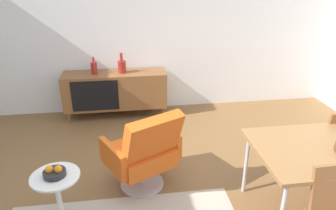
{
  "coord_description": "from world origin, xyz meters",
  "views": [
    {
      "loc": [
        -0.34,
        -2.45,
        2.23
      ],
      "look_at": [
        0.06,
        0.33,
        1.0
      ],
      "focal_mm": 33.74,
      "sensor_mm": 36.0,
      "label": 1
    }
  ],
  "objects_px": {
    "dining_chair_back_right": "(333,139)",
    "vase_sculptural_dark": "(122,66)",
    "fruit_bowl": "(54,172)",
    "side_table_round": "(58,193)",
    "lounge_chair_red": "(144,151)",
    "sideboard": "(115,90)",
    "vase_cobalt": "(94,68)"
  },
  "relations": [
    {
      "from": "dining_chair_back_right",
      "to": "vase_sculptural_dark",
      "type": "bearing_deg",
      "value": 139.55
    },
    {
      "from": "dining_chair_back_right",
      "to": "fruit_bowl",
      "type": "relative_size",
      "value": 4.28
    },
    {
      "from": "side_table_round",
      "to": "fruit_bowl",
      "type": "xyz_separation_m",
      "value": [
        -0.0,
        -0.0,
        0.23
      ]
    },
    {
      "from": "lounge_chair_red",
      "to": "sideboard",
      "type": "bearing_deg",
      "value": 99.56
    },
    {
      "from": "vase_sculptural_dark",
      "to": "fruit_bowl",
      "type": "relative_size",
      "value": 1.55
    },
    {
      "from": "vase_cobalt",
      "to": "side_table_round",
      "type": "distance_m",
      "value": 2.37
    },
    {
      "from": "vase_cobalt",
      "to": "fruit_bowl",
      "type": "height_order",
      "value": "vase_cobalt"
    },
    {
      "from": "vase_cobalt",
      "to": "lounge_chair_red",
      "type": "xyz_separation_m",
      "value": [
        0.62,
        -1.92,
        -0.35
      ]
    },
    {
      "from": "sideboard",
      "to": "dining_chair_back_right",
      "type": "xyz_separation_m",
      "value": [
        2.43,
        -1.96,
        0.03
      ]
    },
    {
      "from": "sideboard",
      "to": "dining_chair_back_right",
      "type": "bearing_deg",
      "value": -38.92
    },
    {
      "from": "sideboard",
      "to": "dining_chair_back_right",
      "type": "relative_size",
      "value": 1.87
    },
    {
      "from": "sideboard",
      "to": "vase_cobalt",
      "type": "xyz_separation_m",
      "value": [
        -0.3,
        0.0,
        0.38
      ]
    },
    {
      "from": "fruit_bowl",
      "to": "sideboard",
      "type": "bearing_deg",
      "value": 77.76
    },
    {
      "from": "vase_sculptural_dark",
      "to": "dining_chair_back_right",
      "type": "distance_m",
      "value": 3.05
    },
    {
      "from": "side_table_round",
      "to": "fruit_bowl",
      "type": "height_order",
      "value": "fruit_bowl"
    },
    {
      "from": "vase_sculptural_dark",
      "to": "lounge_chair_red",
      "type": "xyz_separation_m",
      "value": [
        0.2,
        -1.92,
        -0.36
      ]
    },
    {
      "from": "vase_cobalt",
      "to": "vase_sculptural_dark",
      "type": "bearing_deg",
      "value": 0.0
    },
    {
      "from": "vase_cobalt",
      "to": "lounge_chair_red",
      "type": "height_order",
      "value": "vase_cobalt"
    },
    {
      "from": "lounge_chair_red",
      "to": "fruit_bowl",
      "type": "distance_m",
      "value": 0.91
    },
    {
      "from": "vase_cobalt",
      "to": "dining_chair_back_right",
      "type": "xyz_separation_m",
      "value": [
        2.73,
        -1.97,
        -0.35
      ]
    },
    {
      "from": "vase_cobalt",
      "to": "side_table_round",
      "type": "height_order",
      "value": "vase_cobalt"
    },
    {
      "from": "lounge_chair_red",
      "to": "side_table_round",
      "type": "distance_m",
      "value": 0.92
    },
    {
      "from": "vase_sculptural_dark",
      "to": "dining_chair_back_right",
      "type": "height_order",
      "value": "vase_sculptural_dark"
    },
    {
      "from": "vase_sculptural_dark",
      "to": "fruit_bowl",
      "type": "bearing_deg",
      "value": -105.19
    },
    {
      "from": "sideboard",
      "to": "side_table_round",
      "type": "bearing_deg",
      "value": -102.24
    },
    {
      "from": "vase_cobalt",
      "to": "vase_sculptural_dark",
      "type": "relative_size",
      "value": 0.85
    },
    {
      "from": "vase_cobalt",
      "to": "lounge_chair_red",
      "type": "relative_size",
      "value": 0.28
    },
    {
      "from": "vase_cobalt",
      "to": "sideboard",
      "type": "bearing_deg",
      "value": -0.37
    },
    {
      "from": "sideboard",
      "to": "vase_cobalt",
      "type": "height_order",
      "value": "vase_cobalt"
    },
    {
      "from": "vase_sculptural_dark",
      "to": "vase_cobalt",
      "type": "bearing_deg",
      "value": -180.0
    },
    {
      "from": "sideboard",
      "to": "vase_sculptural_dark",
      "type": "relative_size",
      "value": 5.17
    },
    {
      "from": "side_table_round",
      "to": "fruit_bowl",
      "type": "bearing_deg",
      "value": -96.23
    }
  ]
}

